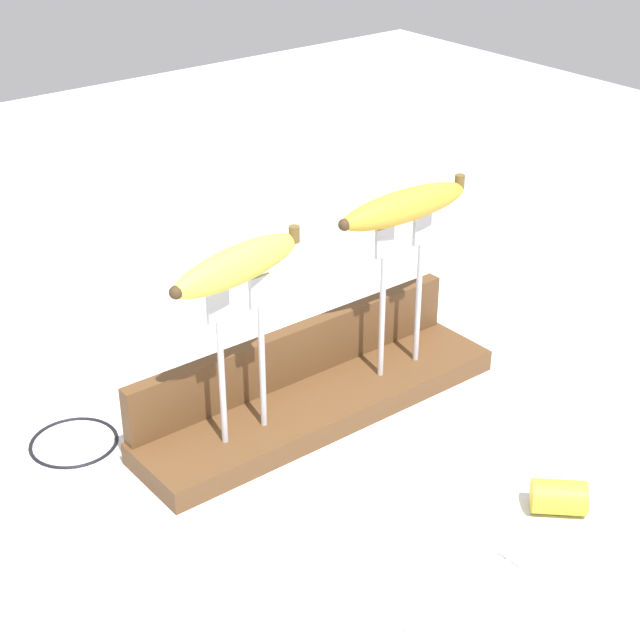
{
  "coord_description": "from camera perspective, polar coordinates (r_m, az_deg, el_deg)",
  "views": [
    {
      "loc": [
        -0.63,
        -0.79,
        0.67
      ],
      "look_at": [
        0.0,
        0.0,
        0.13
      ],
      "focal_mm": 56.41,
      "sensor_mm": 36.0,
      "label": 1
    }
  ],
  "objects": [
    {
      "name": "fork_stand_left",
      "position": [
        1.07,
        -4.49,
        -1.49
      ],
      "size": [
        0.08,
        0.01,
        0.19
      ],
      "color": "#B2B2B7",
      "rests_on": "wooden_board"
    },
    {
      "name": "fork_stand_right",
      "position": [
        1.2,
        4.65,
        2.11
      ],
      "size": [
        0.08,
        0.01,
        0.19
      ],
      "color": "#B2B2B7",
      "rests_on": "wooden_board"
    },
    {
      "name": "ground_plane",
      "position": [
        1.21,
        0.0,
        -5.31
      ],
      "size": [
        3.0,
        3.0,
        0.0
      ],
      "primitive_type": "plane",
      "color": "silver"
    },
    {
      "name": "wire_coil",
      "position": [
        1.19,
        -13.8,
        -6.69
      ],
      "size": [
        0.1,
        0.1,
        0.0
      ],
      "primitive_type": "torus",
      "color": "black",
      "rests_on": "ground"
    },
    {
      "name": "board_backstop",
      "position": [
        1.21,
        -1.41,
        -1.88
      ],
      "size": [
        0.46,
        0.02,
        0.07
      ],
      "primitive_type": "cube",
      "color": "brown",
      "rests_on": "wooden_board"
    },
    {
      "name": "banana_raised_right",
      "position": [
        1.16,
        4.83,
        6.46
      ],
      "size": [
        0.19,
        0.04,
        0.04
      ],
      "color": "gold",
      "rests_on": "fork_stand_right"
    },
    {
      "name": "banana_chunk_near",
      "position": [
        1.08,
        13.45,
        -9.74
      ],
      "size": [
        0.07,
        0.06,
        0.04
      ],
      "color": "yellow",
      "rests_on": "ground"
    },
    {
      "name": "fork_fallen_near",
      "position": [
        1.0,
        9.68,
        -13.83
      ],
      "size": [
        0.18,
        0.03,
        0.01
      ],
      "color": "#B2B2B7",
      "rests_on": "ground"
    },
    {
      "name": "banana_raised_left",
      "position": [
        1.03,
        -4.69,
        3.14
      ],
      "size": [
        0.18,
        0.07,
        0.04
      ],
      "color": "#DBD147",
      "rests_on": "fork_stand_left"
    },
    {
      "name": "wooden_board",
      "position": [
        1.2,
        0.0,
        -4.77
      ],
      "size": [
        0.47,
        0.11,
        0.03
      ],
      "primitive_type": "cube",
      "color": "brown",
      "rests_on": "ground"
    }
  ]
}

